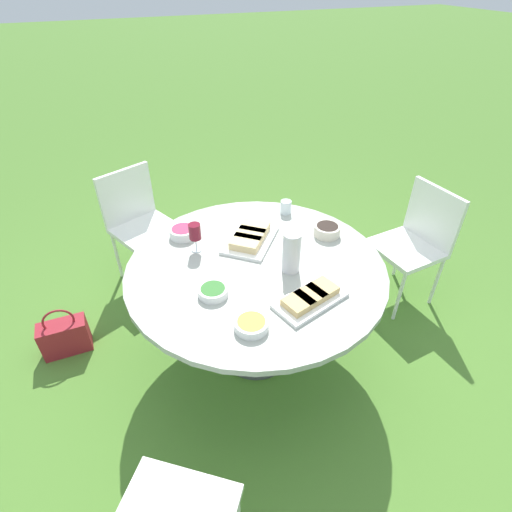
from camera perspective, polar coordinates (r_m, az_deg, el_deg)
ground_plane at (r=2.78m, az=-0.00°, el=-13.52°), size 40.00×40.00×0.00m
dining_table at (r=2.31m, az=-0.00°, el=-2.87°), size 1.46×1.46×0.75m
chair_near_left at (r=3.24m, az=-16.47°, el=5.23°), size 0.57×0.56×0.89m
chair_far_back at (r=3.11m, az=21.93°, el=2.49°), size 0.46×0.48×0.89m
water_pitcher at (r=2.15m, az=5.07°, el=0.53°), size 0.11×0.10×0.24m
wine_glass at (r=2.32m, az=-8.73°, el=3.34°), size 0.07×0.07×0.18m
platter_bread_main at (r=2.02m, az=7.77°, el=-5.93°), size 0.41×0.29×0.06m
platter_charcuterie at (r=2.42m, az=-0.84°, el=2.70°), size 0.44×0.45×0.07m
bowl_fries at (r=1.88m, az=-0.67°, el=-9.71°), size 0.16×0.16×0.04m
bowl_salad at (r=2.06m, az=-6.16°, el=-5.00°), size 0.15×0.15×0.04m
bowl_olives at (r=2.52m, az=10.12°, el=3.72°), size 0.16×0.16×0.07m
bowl_dip_red at (r=2.51m, az=-10.40°, el=3.42°), size 0.16×0.16×0.06m
cup_water_near at (r=2.72m, az=4.28°, el=6.99°), size 0.07×0.07×0.09m
handbag at (r=2.98m, az=-25.65°, el=-10.31°), size 0.30×0.14×0.37m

